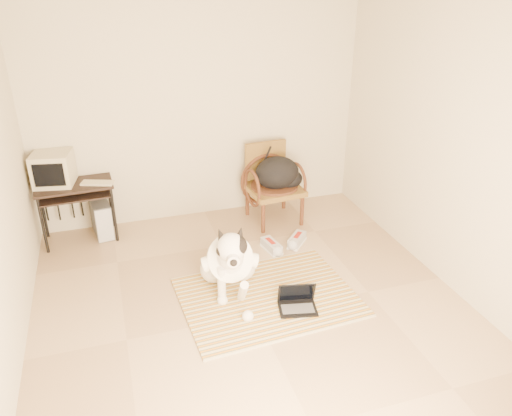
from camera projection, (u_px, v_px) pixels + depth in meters
name	position (u px, v px, depth m)	size (l,w,h in m)	color
floor	(256.00, 314.00, 4.63)	(4.50, 4.50, 0.00)	tan
ceiling	(255.00, 1.00, 3.45)	(4.50, 4.50, 0.00)	silver
wall_back	(199.00, 111.00, 5.97)	(4.50, 4.50, 0.00)	beige
wall_front	(415.00, 377.00, 2.11)	(4.50, 4.50, 0.00)	beige
wall_right	(463.00, 155.00, 4.58)	(4.50, 4.50, 0.00)	beige
rug	(268.00, 297.00, 4.86)	(1.72, 1.36, 0.02)	#BC731E
dog	(229.00, 261.00, 4.84)	(0.57, 1.19, 0.85)	white
laptop	(297.00, 302.00, 4.67)	(0.40, 0.32, 0.25)	black
computer_desk	(75.00, 193.00, 5.65)	(0.86, 0.51, 0.70)	black
crt_monitor	(53.00, 169.00, 5.55)	(0.48, 0.46, 0.37)	#B5AB8E
desk_keyboard	(97.00, 183.00, 5.62)	(0.36, 0.13, 0.02)	#B5AB8E
pc_tower	(101.00, 218.00, 5.93)	(0.25, 0.48, 0.43)	#4A4A4D
rattan_chair	(273.00, 183.00, 6.20)	(0.68, 0.66, 0.95)	olive
backpack	(279.00, 174.00, 6.09)	(0.59, 0.45, 0.40)	black
sneaker_left	(271.00, 246.00, 5.66)	(0.18, 0.34, 0.11)	white
sneaker_right	(297.00, 240.00, 5.78)	(0.31, 0.32, 0.11)	white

